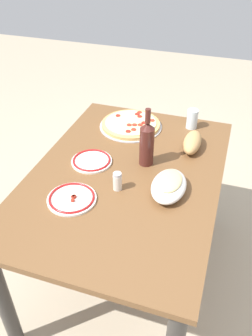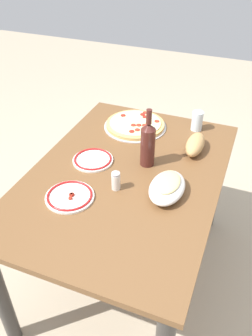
{
  "view_description": "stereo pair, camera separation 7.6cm",
  "coord_description": "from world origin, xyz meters",
  "px_view_note": "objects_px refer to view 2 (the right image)",
  "views": [
    {
      "loc": [
        1.24,
        0.41,
        1.75
      ],
      "look_at": [
        0.0,
        0.0,
        0.77
      ],
      "focal_mm": 37.28,
      "sensor_mm": 36.0,
      "label": 1
    },
    {
      "loc": [
        1.22,
        0.48,
        1.75
      ],
      "look_at": [
        0.0,
        0.0,
        0.77
      ],
      "focal_mm": 37.28,
      "sensor_mm": 36.0,
      "label": 2
    }
  ],
  "objects_px": {
    "pepperoni_pizza": "(135,125)",
    "bread_loaf": "(195,144)",
    "baked_pasta_dish": "(167,186)",
    "dining_table": "(126,193)",
    "water_glass": "(197,121)",
    "wine_bottle": "(148,143)",
    "spice_shaker": "(116,181)",
    "side_plate_far": "(93,160)",
    "side_plate_near": "(70,196)"
  },
  "relations": [
    {
      "from": "side_plate_far",
      "to": "spice_shaker",
      "type": "relative_size",
      "value": 2.3
    },
    {
      "from": "water_glass",
      "to": "side_plate_near",
      "type": "bearing_deg",
      "value": -26.14
    },
    {
      "from": "spice_shaker",
      "to": "baked_pasta_dish",
      "type": "bearing_deg",
      "value": 102.6
    },
    {
      "from": "baked_pasta_dish",
      "to": "dining_table",
      "type": "bearing_deg",
      "value": -108.1
    },
    {
      "from": "dining_table",
      "to": "bread_loaf",
      "type": "bearing_deg",
      "value": 139.69
    },
    {
      "from": "side_plate_far",
      "to": "bread_loaf",
      "type": "bearing_deg",
      "value": 121.49
    },
    {
      "from": "side_plate_far",
      "to": "side_plate_near",
      "type": "bearing_deg",
      "value": 5.48
    },
    {
      "from": "baked_pasta_dish",
      "to": "spice_shaker",
      "type": "height_order",
      "value": "spice_shaker"
    },
    {
      "from": "water_glass",
      "to": "spice_shaker",
      "type": "distance_m",
      "value": 0.68
    },
    {
      "from": "wine_bottle",
      "to": "pepperoni_pizza",
      "type": "bearing_deg",
      "value": -150.51
    },
    {
      "from": "pepperoni_pizza",
      "to": "water_glass",
      "type": "distance_m",
      "value": 0.35
    },
    {
      "from": "baked_pasta_dish",
      "to": "spice_shaker",
      "type": "xyz_separation_m",
      "value": [
        0.05,
        -0.22,
        0.0
      ]
    },
    {
      "from": "dining_table",
      "to": "baked_pasta_dish",
      "type": "relative_size",
      "value": 5.3
    },
    {
      "from": "water_glass",
      "to": "spice_shaker",
      "type": "height_order",
      "value": "water_glass"
    },
    {
      "from": "dining_table",
      "to": "baked_pasta_dish",
      "type": "bearing_deg",
      "value": 71.9
    },
    {
      "from": "spice_shaker",
      "to": "side_plate_near",
      "type": "bearing_deg",
      "value": -51.13
    },
    {
      "from": "dining_table",
      "to": "side_plate_near",
      "type": "bearing_deg",
      "value": -32.61
    },
    {
      "from": "dining_table",
      "to": "wine_bottle",
      "type": "height_order",
      "value": "wine_bottle"
    },
    {
      "from": "pepperoni_pizza",
      "to": "dining_table",
      "type": "bearing_deg",
      "value": 14.69
    },
    {
      "from": "baked_pasta_dish",
      "to": "water_glass",
      "type": "distance_m",
      "value": 0.6
    },
    {
      "from": "dining_table",
      "to": "spice_shaker",
      "type": "relative_size",
      "value": 14.62
    },
    {
      "from": "side_plate_far",
      "to": "bread_loaf",
      "type": "relative_size",
      "value": 0.95
    },
    {
      "from": "side_plate_far",
      "to": "dining_table",
      "type": "bearing_deg",
      "value": 80.62
    },
    {
      "from": "dining_table",
      "to": "side_plate_near",
      "type": "xyz_separation_m",
      "value": [
        0.25,
        -0.16,
        0.13
      ]
    },
    {
      "from": "water_glass",
      "to": "spice_shaker",
      "type": "relative_size",
      "value": 1.27
    },
    {
      "from": "water_glass",
      "to": "spice_shaker",
      "type": "xyz_separation_m",
      "value": [
        0.64,
        -0.22,
        -0.01
      ]
    },
    {
      "from": "wine_bottle",
      "to": "water_glass",
      "type": "bearing_deg",
      "value": 159.94
    },
    {
      "from": "pepperoni_pizza",
      "to": "spice_shaker",
      "type": "bearing_deg",
      "value": 11.66
    },
    {
      "from": "side_plate_far",
      "to": "baked_pasta_dish",
      "type": "bearing_deg",
      "value": 75.84
    },
    {
      "from": "water_glass",
      "to": "bread_loaf",
      "type": "relative_size",
      "value": 0.52
    },
    {
      "from": "wine_bottle",
      "to": "bread_loaf",
      "type": "height_order",
      "value": "wine_bottle"
    },
    {
      "from": "water_glass",
      "to": "side_plate_far",
      "type": "distance_m",
      "value": 0.64
    },
    {
      "from": "bread_loaf",
      "to": "spice_shaker",
      "type": "bearing_deg",
      "value": -31.15
    },
    {
      "from": "baked_pasta_dish",
      "to": "wine_bottle",
      "type": "bearing_deg",
      "value": -139.68
    },
    {
      "from": "bread_loaf",
      "to": "water_glass",
      "type": "bearing_deg",
      "value": -169.67
    },
    {
      "from": "side_plate_near",
      "to": "water_glass",
      "type": "bearing_deg",
      "value": 153.86
    },
    {
      "from": "side_plate_near",
      "to": "spice_shaker",
      "type": "relative_size",
      "value": 2.45
    },
    {
      "from": "baked_pasta_dish",
      "to": "bread_loaf",
      "type": "bearing_deg",
      "value": 174.18
    },
    {
      "from": "side_plate_near",
      "to": "side_plate_far",
      "type": "relative_size",
      "value": 1.06
    },
    {
      "from": "baked_pasta_dish",
      "to": "spice_shaker",
      "type": "bearing_deg",
      "value": -77.4
    },
    {
      "from": "side_plate_far",
      "to": "spice_shaker",
      "type": "bearing_deg",
      "value": 51.27
    },
    {
      "from": "baked_pasta_dish",
      "to": "side_plate_far",
      "type": "height_order",
      "value": "baked_pasta_dish"
    },
    {
      "from": "wine_bottle",
      "to": "water_glass",
      "type": "distance_m",
      "value": 0.45
    },
    {
      "from": "side_plate_far",
      "to": "wine_bottle",
      "type": "bearing_deg",
      "value": 106.71
    },
    {
      "from": "baked_pasta_dish",
      "to": "side_plate_far",
      "type": "distance_m",
      "value": 0.42
    },
    {
      "from": "pepperoni_pizza",
      "to": "water_glass",
      "type": "xyz_separation_m",
      "value": [
        -0.1,
        0.33,
        0.04
      ]
    },
    {
      "from": "baked_pasta_dish",
      "to": "water_glass",
      "type": "bearing_deg",
      "value": -179.88
    },
    {
      "from": "water_glass",
      "to": "bread_loaf",
      "type": "height_order",
      "value": "water_glass"
    },
    {
      "from": "dining_table",
      "to": "wine_bottle",
      "type": "relative_size",
      "value": 4.32
    },
    {
      "from": "pepperoni_pizza",
      "to": "bread_loaf",
      "type": "relative_size",
      "value": 1.7
    }
  ]
}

